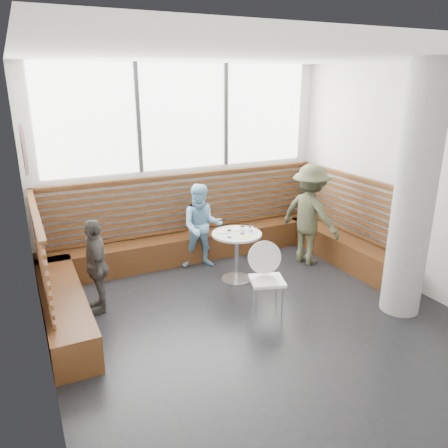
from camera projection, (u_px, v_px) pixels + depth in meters
name	position (u px, v px, depth m)	size (l,w,h in m)	color
room	(261.00, 200.00, 5.14)	(5.00, 5.00, 3.20)	silver
booth	(203.00, 245.00, 7.03)	(5.00, 2.50, 1.44)	#472711
concrete_column	(415.00, 194.00, 5.40)	(0.50, 0.50, 3.20)	gray
wall_art	(24.00, 150.00, 4.24)	(0.50, 0.50, 0.03)	white
cafe_table	(237.00, 247.00, 6.58)	(0.75, 0.75, 0.77)	silver
cafe_chair	(264.00, 272.00, 5.71)	(0.45, 0.44, 0.93)	white
adult_man	(310.00, 215.00, 7.16)	(1.08, 0.62, 1.67)	#484A31
child_back	(202.00, 226.00, 7.03)	(0.68, 0.53, 1.39)	#87C4EB
child_left	(96.00, 266.00, 5.69)	(0.75, 0.31, 1.27)	#484441
plate_near	(224.00, 231.00, 6.56)	(0.19, 0.19, 0.01)	white
plate_far	(236.00, 229.00, 6.68)	(0.22, 0.22, 0.02)	white
glass_left	(229.00, 234.00, 6.32)	(0.07, 0.07, 0.10)	white
glass_mid	(242.00, 230.00, 6.48)	(0.07, 0.07, 0.11)	white
glass_right	(251.00, 228.00, 6.59)	(0.06, 0.06, 0.10)	white
menu_card	(245.00, 237.00, 6.32)	(0.20, 0.14, 0.00)	#A5C64C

